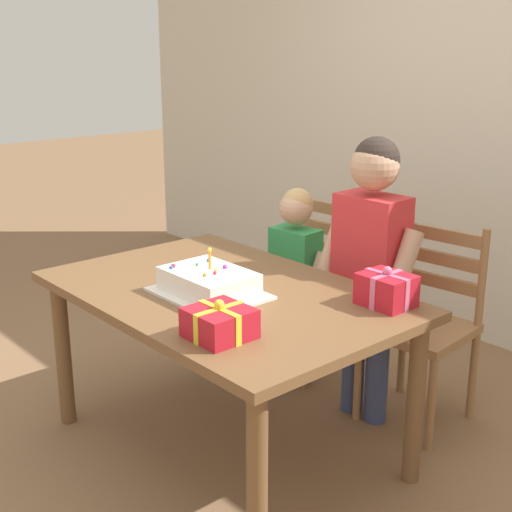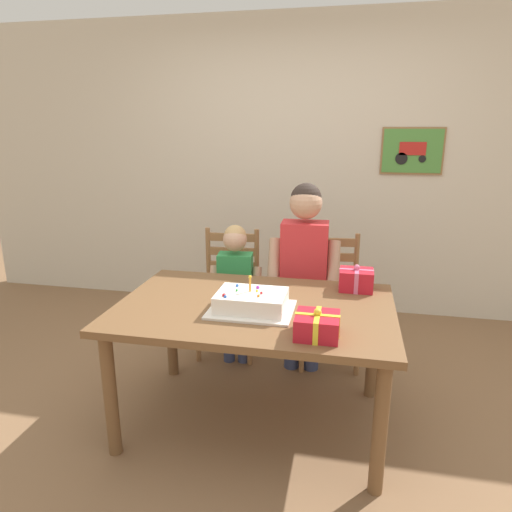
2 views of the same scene
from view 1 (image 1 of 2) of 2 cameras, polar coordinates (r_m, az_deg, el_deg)
The scene contains 10 objects.
ground_plane at distance 3.22m, azimuth -2.33°, elevation -15.13°, with size 20.00×20.00×0.00m, color #846042.
back_wall at distance 4.20m, azimuth 18.45°, elevation 10.53°, with size 6.40×0.11×2.60m.
dining_table at distance 2.93m, azimuth -2.48°, elevation -4.38°, with size 1.50×0.99×0.73m.
birthday_cake at distance 2.83m, azimuth -3.86°, elevation -2.19°, with size 0.44×0.34×0.19m.
gift_box_red_large at distance 2.43m, azimuth -2.95°, elevation -5.38°, with size 0.21×0.20×0.14m.
gift_box_beside_cake at distance 2.76m, azimuth 10.43°, elevation -2.68°, with size 0.20×0.17×0.16m.
chair_left at distance 3.80m, azimuth 4.16°, elevation -2.17°, with size 0.45×0.45×0.92m.
chair_right at distance 3.35m, azimuth 13.35°, elevation -5.27°, with size 0.46×0.46×0.92m.
child_older at distance 3.19m, azimuth 9.17°, elevation 0.24°, with size 0.48×0.27×1.32m.
child_younger at distance 3.55m, azimuth 3.15°, elevation -0.92°, with size 0.38×0.23×1.02m.
Camera 1 is at (2.13, -1.70, 1.70)m, focal length 49.80 mm.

